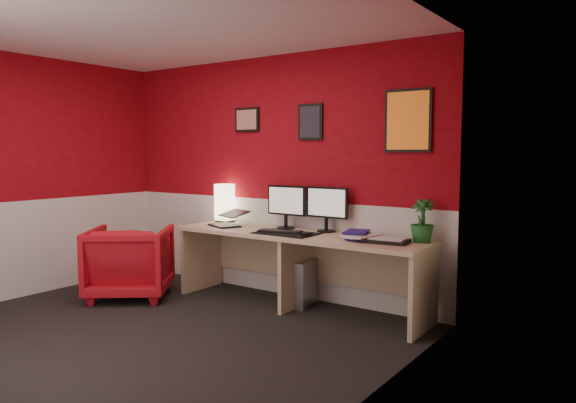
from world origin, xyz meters
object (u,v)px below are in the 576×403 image
object	(u,v)px
monitor_right	(326,202)
potted_plant	(422,221)
desk	(297,271)
pc_tower	(302,282)
zen_tray	(388,241)
laptop	(224,216)
monitor_left	(286,200)
shoji_lamp	(225,204)
armchair	(130,262)

from	to	relation	value
monitor_right	potted_plant	world-z (taller)	monitor_right
desk	pc_tower	size ratio (longest dim) A/B	5.78
zen_tray	potted_plant	bearing A→B (deg)	39.21
desk	laptop	size ratio (longest dim) A/B	7.88
monitor_left	monitor_right	bearing A→B (deg)	5.22
shoji_lamp	desk	bearing A→B (deg)	-11.14
desk	monitor_right	xyz separation A→B (m)	(0.18, 0.23, 0.66)
desk	shoji_lamp	size ratio (longest dim) A/B	6.50
potted_plant	armchair	distance (m)	2.99
monitor_left	potted_plant	bearing A→B (deg)	-0.25
desk	potted_plant	world-z (taller)	potted_plant
desk	pc_tower	bearing A→B (deg)	100.17
shoji_lamp	zen_tray	world-z (taller)	shoji_lamp
laptop	potted_plant	xyz separation A→B (m)	(2.06, 0.23, 0.08)
laptop	monitor_right	distance (m)	1.12
monitor_left	zen_tray	distance (m)	1.25
shoji_lamp	potted_plant	bearing A→B (deg)	-1.02
desk	zen_tray	world-z (taller)	zen_tray
shoji_lamp	potted_plant	size ratio (longest dim) A/B	1.07
laptop	armchair	bearing A→B (deg)	-118.92
shoji_lamp	pc_tower	bearing A→B (deg)	-5.14
monitor_right	laptop	bearing A→B (deg)	-165.43
zen_tray	laptop	bearing A→B (deg)	-178.70
monitor_right	armchair	distance (m)	2.14
laptop	armchair	distance (m)	1.08
pc_tower	laptop	bearing A→B (deg)	-179.79
laptop	potted_plant	bearing A→B (deg)	27.97
shoji_lamp	pc_tower	distance (m)	1.31
laptop	zen_tray	xyz separation A→B (m)	(1.82, 0.04, -0.09)
monitor_left	monitor_right	size ratio (longest dim) A/B	1.00
laptop	potted_plant	size ratio (longest dim) A/B	0.88
potted_plant	desk	bearing A→B (deg)	-171.23
zen_tray	pc_tower	distance (m)	1.10
monitor_left	monitor_right	distance (m)	0.45
monitor_left	zen_tray	xyz separation A→B (m)	(1.21, -0.20, -0.28)
pc_tower	monitor_left	bearing A→B (deg)	154.22
shoji_lamp	laptop	bearing A→B (deg)	-48.81
shoji_lamp	monitor_right	distance (m)	1.31
monitor_right	armchair	size ratio (longest dim) A/B	0.71
desk	zen_tray	xyz separation A→B (m)	(0.94, -0.01, 0.38)
laptop	pc_tower	world-z (taller)	laptop
potted_plant	pc_tower	xyz separation A→B (m)	(-1.19, -0.06, -0.69)
monitor_left	zen_tray	world-z (taller)	monitor_left
pc_tower	armchair	xyz separation A→B (m)	(-1.62, -0.79, 0.14)
zen_tray	pc_tower	size ratio (longest dim) A/B	0.78
monitor_left	armchair	distance (m)	1.74
monitor_right	pc_tower	xyz separation A→B (m)	(-0.21, -0.11, -0.80)
desk	zen_tray	size ratio (longest dim) A/B	7.43
laptop	monitor_left	size ratio (longest dim) A/B	0.57
desk	shoji_lamp	distance (m)	1.28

